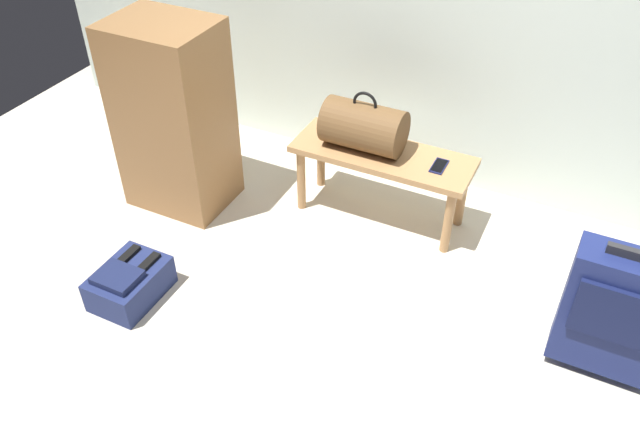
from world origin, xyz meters
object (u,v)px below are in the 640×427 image
bench (382,163)px  cell_phone (439,166)px  duffel_bag_brown (364,126)px  side_cabinet (174,117)px  backpack_navy (129,283)px  suitcase_upright_navy (616,312)px

bench → cell_phone: 0.33m
duffel_bag_brown → side_cabinet: (-1.00, -0.35, -0.02)m
cell_phone → side_cabinet: side_cabinet is taller
bench → cell_phone: bearing=0.2°
bench → side_cabinet: size_ratio=0.91×
bench → backpack_navy: bench is taller
backpack_navy → bench: bearing=53.3°
backpack_navy → side_cabinet: size_ratio=0.35×
suitcase_upright_navy → side_cabinet: (-2.41, 0.24, 0.20)m
duffel_bag_brown → side_cabinet: 1.06m
bench → backpack_navy: 1.48m
duffel_bag_brown → backpack_navy: duffel_bag_brown is taller
cell_phone → side_cabinet: (-1.44, -0.35, 0.11)m
cell_phone → side_cabinet: 1.49m
suitcase_upright_navy → backpack_navy: bearing=-165.1°
duffel_bag_brown → cell_phone: bearing=0.1°
suitcase_upright_navy → side_cabinet: 2.43m
backpack_navy → side_cabinet: side_cabinet is taller
suitcase_upright_navy → side_cabinet: size_ratio=0.63×
bench → duffel_bag_brown: 0.23m
cell_phone → backpack_navy: cell_phone is taller
cell_phone → backpack_navy: 1.70m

